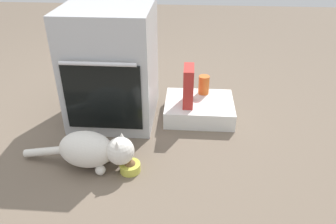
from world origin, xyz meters
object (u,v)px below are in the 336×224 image
object	(u,v)px
cereal_box	(188,86)
sauce_jar	(204,85)
pantry_cabinet	(199,109)
food_bowl	(130,167)
oven	(111,65)
cat	(93,150)

from	to	relation	value
cereal_box	sauce_jar	distance (m)	0.22
pantry_cabinet	cereal_box	bearing A→B (deg)	-151.23
food_bowl	sauce_jar	distance (m)	0.90
sauce_jar	food_bowl	bearing A→B (deg)	-118.96
oven	pantry_cabinet	world-z (taller)	oven
pantry_cabinet	sauce_jar	size ratio (longest dim) A/B	3.52
pantry_cabinet	cat	distance (m)	0.88
food_bowl	cat	distance (m)	0.23
pantry_cabinet	cereal_box	world-z (taller)	cereal_box
cereal_box	sauce_jar	size ratio (longest dim) A/B	2.00
food_bowl	sauce_jar	xyz separation A→B (m)	(0.43, 0.78, 0.16)
oven	sauce_jar	size ratio (longest dim) A/B	5.69
food_bowl	cereal_box	size ratio (longest dim) A/B	0.43
oven	cat	world-z (taller)	oven
cereal_box	sauce_jar	world-z (taller)	cereal_box
cat	sauce_jar	xyz separation A→B (m)	(0.64, 0.75, 0.07)
pantry_cabinet	sauce_jar	bearing A→B (deg)	76.67
cereal_box	pantry_cabinet	bearing A→B (deg)	28.77
oven	pantry_cabinet	bearing A→B (deg)	2.42
pantry_cabinet	food_bowl	world-z (taller)	pantry_cabinet
oven	cat	size ratio (longest dim) A/B	1.15
cat	pantry_cabinet	bearing A→B (deg)	51.94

